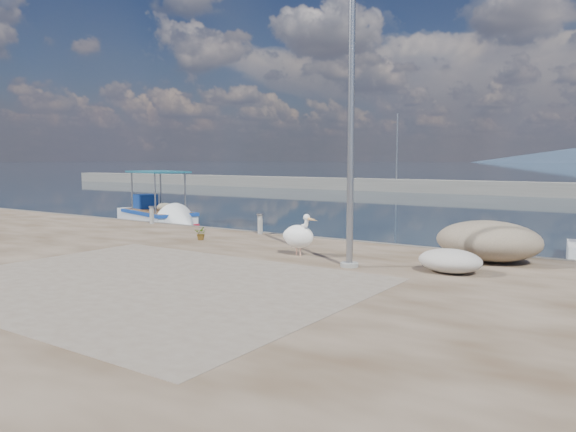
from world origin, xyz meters
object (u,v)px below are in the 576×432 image
Objects in this scene: boat_left at (158,218)px; pelican at (299,236)px; lamp_post at (351,130)px; bollard_near at (260,223)px.

boat_left is 14.09m from pelican.
pelican is 0.18× the size of lamp_post.
pelican is at bearing -39.71° from bollard_near.
lamp_post is at bearing -3.39° from pelican.
pelican is at bearing 162.57° from lamp_post.
boat_left is at bearing 153.98° from lamp_post.
bollard_near is (-5.45, 3.56, -2.91)m from lamp_post.
pelican is 4.65m from bollard_near.
pelican is at bearing -9.25° from boat_left.
boat_left is 9.60m from bollard_near.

